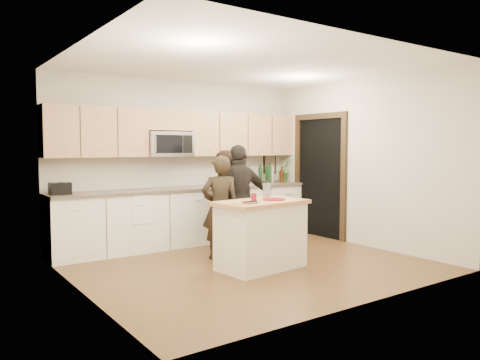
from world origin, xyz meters
TOP-DOWN VIEW (x-y plane):
  - floor at (0.00, 0.00)m, footprint 4.50×4.50m
  - room_shell at (0.00, 0.00)m, footprint 4.52×4.02m
  - back_cabinetry at (0.00, 1.69)m, footprint 4.50×0.66m
  - upper_cabinetry at (0.03, 1.83)m, footprint 4.50×0.33m
  - microwave at (-0.31, 1.80)m, footprint 0.76×0.41m
  - doorway at (2.23, 0.90)m, footprint 0.06×1.25m
  - framed_picture at (1.95, 1.98)m, footprint 0.30×0.03m
  - dish_towel at (-0.95, 1.50)m, footprint 0.34×0.60m
  - island at (-0.00, -0.27)m, footprint 1.26×0.82m
  - red_plate at (0.19, -0.30)m, footprint 0.30×0.30m
  - box_grater at (0.11, -0.24)m, footprint 0.10×0.06m
  - drink_glass at (-0.16, -0.32)m, footprint 0.07×0.07m
  - cutting_board at (-0.38, -0.42)m, footprint 0.31×0.20m
  - tongs at (-0.32, -0.45)m, footprint 0.23×0.05m
  - knife at (-0.29, -0.50)m, footprint 0.23×0.05m
  - toaster at (-2.05, 1.67)m, footprint 0.28×0.20m
  - bottle_cluster at (1.72, 1.67)m, footprint 0.57×0.30m
  - orchid at (2.10, 1.72)m, footprint 0.27×0.23m
  - woman_left at (-0.14, 0.50)m, footprint 0.64×0.55m
  - woman_center at (0.32, 1.13)m, footprint 0.85×0.72m
  - woman_right at (0.28, 0.61)m, footprint 1.01×0.55m

SIDE VIEW (x-z plane):
  - floor at x=0.00m, z-range 0.00..0.00m
  - island at x=0.00m, z-range 0.00..0.90m
  - back_cabinetry at x=0.00m, z-range 0.00..0.94m
  - woman_left at x=-0.14m, z-range 0.00..1.48m
  - woman_center at x=0.32m, z-range 0.00..1.55m
  - dish_towel at x=-0.95m, z-range 0.56..1.04m
  - woman_right at x=0.28m, z-range 0.00..1.64m
  - red_plate at x=0.19m, z-range 0.90..0.92m
  - cutting_board at x=-0.38m, z-range 0.90..0.92m
  - knife at x=-0.29m, z-range 0.92..0.92m
  - tongs at x=-0.32m, z-range 0.92..0.93m
  - drink_glass at x=-0.16m, z-range 0.90..1.01m
  - toaster at x=-2.05m, z-range 0.94..1.11m
  - box_grater at x=0.11m, z-range 0.92..1.15m
  - bottle_cluster at x=1.72m, z-range 0.92..1.30m
  - doorway at x=2.23m, z-range 0.06..2.26m
  - orchid at x=2.10m, z-range 0.94..1.40m
  - framed_picture at x=1.95m, z-range 1.09..1.47m
  - microwave at x=-0.31m, z-range 1.45..1.85m
  - room_shell at x=0.00m, z-range 0.38..3.09m
  - upper_cabinetry at x=0.03m, z-range 1.47..2.22m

